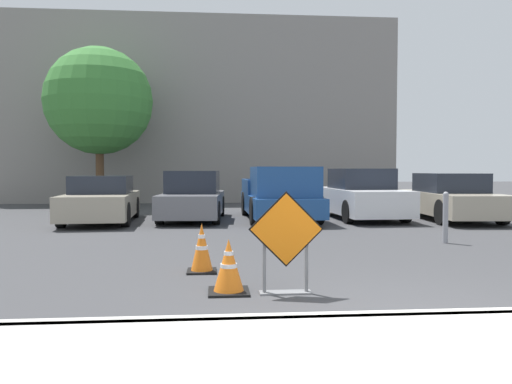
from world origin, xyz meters
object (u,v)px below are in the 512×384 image
traffic_cone_second (202,248)px  parked_car_third (361,196)px  road_closed_sign (286,239)px  parked_car_second (193,198)px  traffic_cone_nearest (229,267)px  parked_car_fourth (451,198)px  parked_car_nearest (102,200)px  pickup_truck (280,196)px  bollard_nearest (445,216)px

traffic_cone_second → parked_car_third: size_ratio=0.17×
road_closed_sign → parked_car_second: parked_car_second is taller
road_closed_sign → traffic_cone_second: road_closed_sign is taller
traffic_cone_nearest → parked_car_third: bearing=64.1°
parked_car_second → parked_car_fourth: size_ratio=0.86×
parked_car_nearest → pickup_truck: size_ratio=0.85×
pickup_truck → parked_car_fourth: bearing=176.8°
traffic_cone_second → parked_car_third: parked_car_third is taller
parked_car_nearest → bollard_nearest: 9.43m
traffic_cone_nearest → parked_car_nearest: size_ratio=0.16×
traffic_cone_second → parked_car_nearest: (-3.09, 7.40, 0.28)m
traffic_cone_nearest → traffic_cone_second: (-0.37, 1.29, 0.03)m
road_closed_sign → parked_car_nearest: parked_car_nearest is taller
traffic_cone_nearest → pickup_truck: 8.93m
parked_car_second → traffic_cone_nearest: bearing=98.9°
parked_car_nearest → bollard_nearest: (8.08, -4.87, -0.07)m
parked_car_third → parked_car_second: bearing=-1.9°
parked_car_third → traffic_cone_second: bearing=56.7°
traffic_cone_nearest → traffic_cone_second: traffic_cone_second is taller
parked_car_second → road_closed_sign: bearing=103.1°
pickup_truck → bollard_nearest: 5.66m
parked_car_nearest → parked_car_second: size_ratio=1.05×
road_closed_sign → parked_car_nearest: size_ratio=0.29×
traffic_cone_nearest → parked_car_fourth: parked_car_fourth is taller
pickup_truck → bollard_nearest: bearing=118.8°
parked_car_nearest → traffic_cone_second: bearing=109.3°
bollard_nearest → road_closed_sign: bearing=-134.7°
traffic_cone_second → pickup_truck: size_ratio=0.14×
parked_car_second → parked_car_third: parked_car_third is taller
parked_car_third → parked_car_fourth: parked_car_third is taller
road_closed_sign → parked_car_fourth: bearing=53.8°
traffic_cone_second → parked_car_second: (-0.46, 7.81, 0.32)m
traffic_cone_second → parked_car_second: parked_car_second is taller
road_closed_sign → parked_car_nearest: bearing=115.2°
traffic_cone_second → pickup_truck: bearing=73.8°
parked_car_second → pickup_truck: (2.63, -0.37, 0.05)m
parked_car_second → parked_car_fourth: 7.89m
parked_car_nearest → parked_car_fourth: 10.50m
parked_car_fourth → parked_car_second: bearing=-0.3°
parked_car_nearest → parked_car_fourth: (10.50, -0.16, 0.03)m
parked_car_fourth → traffic_cone_second: bearing=48.2°
bollard_nearest → parked_car_third: bearing=92.2°
traffic_cone_second → parked_car_nearest: size_ratio=0.17×
pickup_truck → parked_car_third: pickup_truck is taller
bollard_nearest → parked_car_second: bearing=135.9°
road_closed_sign → parked_car_fourth: parked_car_fourth is taller
road_closed_sign → parked_car_second: (-1.53, 9.24, 0.00)m
parked_car_nearest → traffic_cone_nearest: bearing=108.3°
bollard_nearest → traffic_cone_nearest: bearing=-140.4°
traffic_cone_nearest → parked_car_nearest: 9.36m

